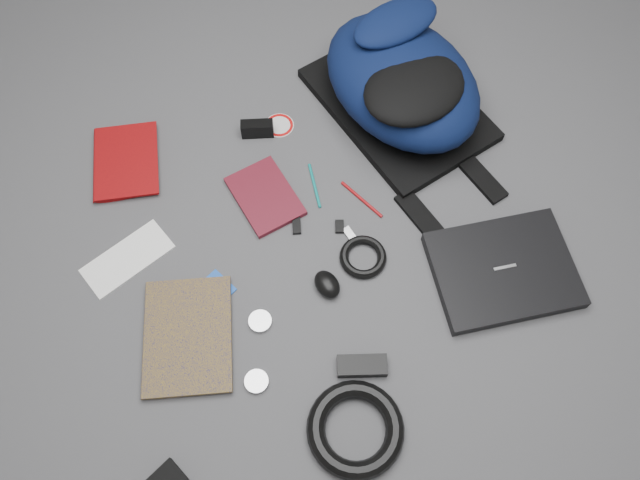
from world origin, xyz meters
name	(u,v)px	position (x,y,z in m)	size (l,w,h in m)	color
ground	(320,243)	(0.00, 0.00, 0.00)	(4.00, 4.00, 0.00)	#4F4F51
backpack	(402,81)	(0.36, 0.31, 0.11)	(0.37, 0.54, 0.23)	black
laptop	(503,270)	(0.38, -0.25, 0.02)	(0.34, 0.26, 0.03)	black
textbook_red	(94,166)	(-0.47, 0.44, 0.01)	(0.17, 0.23, 0.03)	maroon
comic_book	(144,339)	(-0.47, -0.07, 0.01)	(0.20, 0.28, 0.02)	#A8820C
envelope	(127,258)	(-0.46, 0.15, 0.00)	(0.22, 0.10, 0.00)	white
dvd_case	(265,196)	(-0.08, 0.18, 0.01)	(0.14, 0.20, 0.02)	#490E17
compact_camera	(257,129)	(-0.03, 0.37, 0.02)	(0.09, 0.03, 0.05)	black
sticker_disc	(279,125)	(0.04, 0.38, 0.00)	(0.08, 0.08, 0.00)	silver
pen_teal	(315,186)	(0.05, 0.16, 0.00)	(0.01, 0.01, 0.13)	#0E827D
pen_red	(362,199)	(0.15, 0.07, 0.00)	(0.01, 0.01, 0.14)	#990B0F
id_badge	(219,286)	(-0.27, -0.01, 0.00)	(0.05, 0.08, 0.00)	blue
usb_black	(297,224)	(-0.03, 0.07, 0.01)	(0.02, 0.06, 0.01)	black
usb_silver	(350,235)	(0.08, -0.01, 0.00)	(0.02, 0.05, 0.01)	#B7B6B9
key_fob	(340,227)	(0.06, 0.02, 0.01)	(0.02, 0.03, 0.01)	black
mouse	(327,284)	(-0.03, -0.12, 0.02)	(0.05, 0.08, 0.04)	black
headphone_left	(260,321)	(-0.21, -0.14, 0.01)	(0.05, 0.05, 0.01)	silver
headphone_right	(257,382)	(-0.27, -0.27, 0.01)	(0.05, 0.05, 0.01)	#BDBDBF
cable_coil	(363,257)	(0.08, -0.08, 0.01)	(0.12, 0.12, 0.02)	black
power_brick	(362,366)	(-0.03, -0.33, 0.01)	(0.11, 0.05, 0.03)	black
power_cord_coil	(355,429)	(-0.11, -0.45, 0.02)	(0.21, 0.21, 0.04)	black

